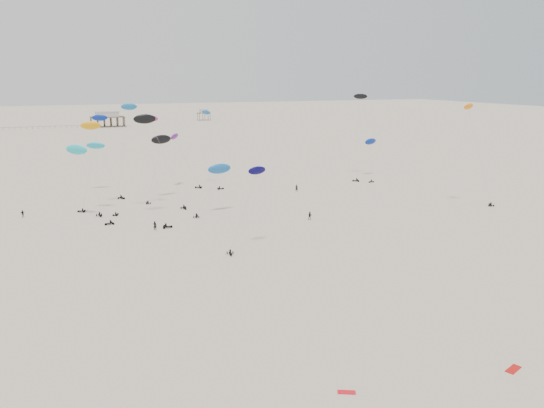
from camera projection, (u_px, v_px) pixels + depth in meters
name	position (u px, v px, depth m)	size (l,w,h in m)	color
ground_plane	(167.00, 159.00, 204.10)	(900.00, 900.00, 0.00)	beige
pavilion_main	(108.00, 120.00, 335.55)	(21.00, 13.00, 9.80)	brown
pavilion_small	(204.00, 115.00, 387.60)	(9.00, 7.00, 8.00)	brown
pier_fence	(18.00, 128.00, 318.01)	(80.20, 0.20, 1.50)	black
rig_0	(249.00, 194.00, 95.76)	(9.36, 6.49, 15.38)	black
rig_1	(126.00, 134.00, 121.11)	(7.80, 7.89, 24.89)	black
rig_2	(95.00, 144.00, 125.82)	(8.91, 9.48, 22.44)	black
rig_3	(162.00, 149.00, 126.03)	(8.41, 10.31, 22.28)	black
rig_4	(95.00, 136.00, 142.03)	(9.52, 16.50, 22.05)	black
rig_5	(475.00, 135.00, 127.72)	(7.29, 8.46, 24.70)	black
rig_6	(97.00, 161.00, 121.90)	(4.85, 10.24, 16.45)	black
rig_7	(211.00, 139.00, 150.97)	(3.17, 13.03, 22.20)	black
rig_8	(160.00, 145.00, 134.77)	(8.72, 8.91, 16.94)	black
rig_9	(180.00, 147.00, 149.59)	(8.52, 9.18, 15.75)	black
rig_10	(81.00, 160.00, 116.17)	(9.03, 13.75, 17.78)	black
rig_11	(371.00, 146.00, 166.81)	(9.85, 13.74, 15.94)	black
rig_12	(149.00, 139.00, 115.45)	(5.10, 15.11, 24.09)	black
rig_13	(217.00, 174.00, 121.45)	(10.46, 6.27, 12.21)	black
rig_14	(359.00, 118.00, 164.27)	(10.37, 13.88, 26.75)	black
spectator_0	(155.00, 230.00, 108.60)	(0.83, 0.57, 2.28)	black
spectator_1	(310.00, 220.00, 116.66)	(1.05, 0.61, 2.14)	black
spectator_2	(23.00, 217.00, 118.60)	(1.16, 0.62, 1.96)	black
spectator_3	(297.00, 192.00, 145.36)	(0.84, 0.58, 2.31)	black
grounded_kite_a	(513.00, 370.00, 56.77)	(2.20, 0.90, 0.08)	red
grounded_kite_b	(347.00, 393.00, 52.62)	(1.80, 0.70, 0.07)	red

